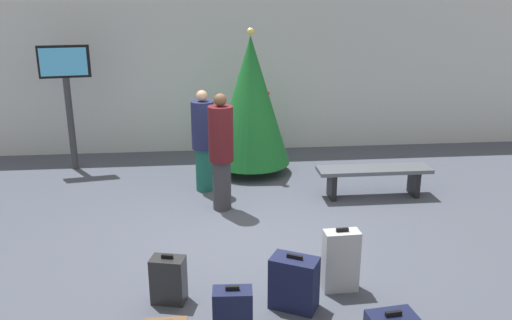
# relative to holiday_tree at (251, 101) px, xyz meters

# --- Properties ---
(ground_plane) EXTENTS (16.00, 16.00, 0.00)m
(ground_plane) POSITION_rel_holiday_tree_xyz_m (-0.32, -2.53, -1.32)
(ground_plane) COLOR #424754
(back_wall) EXTENTS (16.00, 0.20, 3.00)m
(back_wall) POSITION_rel_holiday_tree_xyz_m (-0.32, 1.59, 0.18)
(back_wall) COLOR #B7BCC1
(back_wall) RESTS_ON ground_plane
(holiday_tree) EXTENTS (1.40, 1.40, 2.57)m
(holiday_tree) POSITION_rel_holiday_tree_xyz_m (0.00, 0.00, 0.00)
(holiday_tree) COLOR #4C3319
(holiday_tree) RESTS_ON ground_plane
(flight_info_kiosk) EXTENTS (0.88, 0.22, 2.26)m
(flight_info_kiosk) POSITION_rel_holiday_tree_xyz_m (-3.24, 0.53, 0.26)
(flight_info_kiosk) COLOR #333338
(flight_info_kiosk) RESTS_ON ground_plane
(waiting_bench) EXTENTS (1.80, 0.44, 0.48)m
(waiting_bench) POSITION_rel_holiday_tree_xyz_m (1.83, -1.40, -0.95)
(waiting_bench) COLOR #4C5159
(waiting_bench) RESTS_ON ground_plane
(traveller_0) EXTENTS (0.48, 0.48, 1.76)m
(traveller_0) POSITION_rel_holiday_tree_xyz_m (-0.59, -1.66, -0.39)
(traveller_0) COLOR #333338
(traveller_0) RESTS_ON ground_plane
(traveller_1) EXTENTS (0.45, 0.45, 1.67)m
(traveller_1) POSITION_rel_holiday_tree_xyz_m (-0.85, -0.84, -0.45)
(traveller_1) COLOR #19594C
(traveller_1) RESTS_ON ground_plane
(suitcase_0) EXTENTS (0.55, 0.47, 0.60)m
(suitcase_0) POSITION_rel_holiday_tree_xyz_m (0.04, -4.36, -1.04)
(suitcase_0) COLOR #141938
(suitcase_0) RESTS_ON ground_plane
(suitcase_1) EXTENTS (0.39, 0.21, 0.73)m
(suitcase_1) POSITION_rel_holiday_tree_xyz_m (0.60, -4.07, -0.97)
(suitcase_1) COLOR #9EA0A5
(suitcase_1) RESTS_ON ground_plane
(suitcase_4) EXTENTS (0.37, 0.23, 0.60)m
(suitcase_4) POSITION_rel_holiday_tree_xyz_m (-0.62, -4.90, -1.03)
(suitcase_4) COLOR #141938
(suitcase_4) RESTS_ON ground_plane
(suitcase_5) EXTENTS (0.39, 0.30, 0.54)m
(suitcase_5) POSITION_rel_holiday_tree_xyz_m (-1.25, -4.12, -1.07)
(suitcase_5) COLOR #232326
(suitcase_5) RESTS_ON ground_plane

